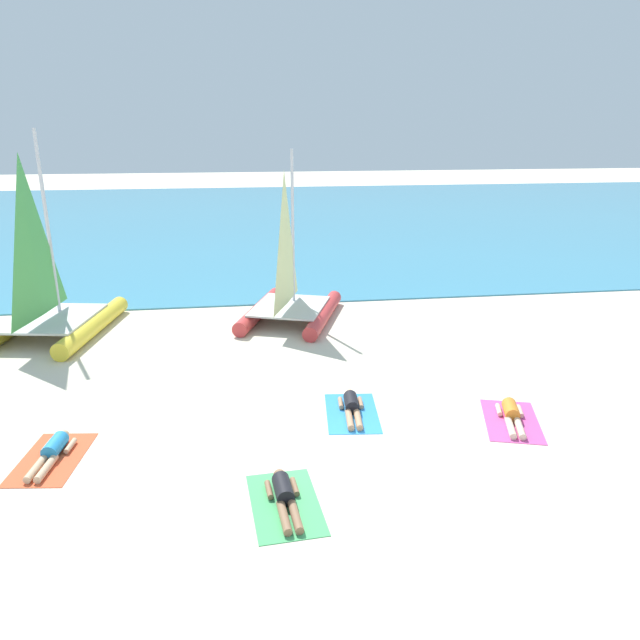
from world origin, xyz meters
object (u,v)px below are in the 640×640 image
towel_leftmost (52,459)px  sunbather_rightmost (512,414)px  sunbather_leftmost (52,451)px  sailboat_yellow (49,307)px  towel_center_right (352,413)px  towel_rightmost (511,421)px  sunbather_center_left (284,495)px  sailboat_red (290,297)px  towel_center_left (285,504)px  sunbather_center_right (352,406)px

towel_leftmost → sunbather_rightmost: size_ratio=1.23×
towel_leftmost → sunbather_leftmost: bearing=83.1°
sailboat_yellow → sunbather_rightmost: sailboat_yellow is taller
towel_center_right → towel_rightmost: (3.25, -0.82, 0.00)m
sunbather_leftmost → sunbather_center_left: 4.63m
towel_leftmost → towel_center_right: 5.99m
sailboat_red → sunbather_center_left: bearing=-76.4°
sailboat_yellow → towel_leftmost: bearing=-65.1°
towel_leftmost → towel_center_left: size_ratio=1.00×
towel_center_right → sunbather_rightmost: (3.27, -0.76, 0.13)m
sailboat_red → towel_rightmost: 8.46m
sunbather_center_right → towel_rightmost: 3.37m
towel_leftmost → towel_center_right: size_ratio=1.00×
towel_rightmost → sunbather_center_right: bearing=164.7°
sunbather_center_left → towel_rightmost: bearing=19.2°
towel_center_right → sunbather_rightmost: 3.36m
towel_center_left → sunbather_center_left: sunbather_center_left is taller
sunbather_center_left → sunbather_rightmost: same height
sunbather_center_right → sunbather_rightmost: bearing=-8.3°
towel_rightmost → towel_center_right: bearing=165.8°
sailboat_red → sunbather_center_right: size_ratio=3.34×
sailboat_red → towel_leftmost: sailboat_red is taller
sunbather_rightmost → towel_center_right: bearing=-176.5°
towel_center_right → sunbather_leftmost: bearing=-170.4°
sunbather_center_left → sunbather_rightmost: bearing=19.8°
sailboat_red → sunbather_rightmost: 8.40m
towel_rightmost → sunbather_center_left: bearing=-156.4°
sunbather_center_left → towel_rightmost: sunbather_center_left is taller
sailboat_yellow → sunbather_center_right: 9.95m
sunbather_center_left → towel_rightmost: (4.96, 2.17, -0.13)m
sailboat_red → towel_rightmost: size_ratio=2.76×
sailboat_yellow → towel_center_right: (7.80, -6.20, -0.86)m
towel_center_left → sunbather_leftmost: bearing=153.7°
sailboat_yellow → sunbather_center_left: 11.05m
towel_leftmost → sunbather_rightmost: bearing=1.9°
sailboat_yellow → sunbather_leftmost: bearing=-64.9°
sunbather_center_left → sunbather_rightmost: 5.46m
towel_center_left → towel_center_right: size_ratio=1.00×
sailboat_red → towel_center_right: bearing=-64.3°
sunbather_rightmost → sailboat_red: bearing=135.2°
sunbather_center_right → sunbather_rightmost: size_ratio=1.02×
sunbather_center_left → sunbather_rightmost: size_ratio=1.01×
sailboat_yellow → sunbather_center_right: sailboat_yellow is taller
sunbather_center_left → sunbather_leftmost: bearing=150.1°
sailboat_red → towel_leftmost: 9.27m
sunbather_center_right → towel_leftmost: bearing=-163.2°
sunbather_center_left → towel_center_right: bearing=55.9°
sailboat_red → sunbather_center_right: (0.74, -6.53, -0.65)m
sunbather_center_right → sunbather_leftmost: bearing=-163.9°
sunbather_center_left → towel_center_right: (1.71, 2.99, -0.13)m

